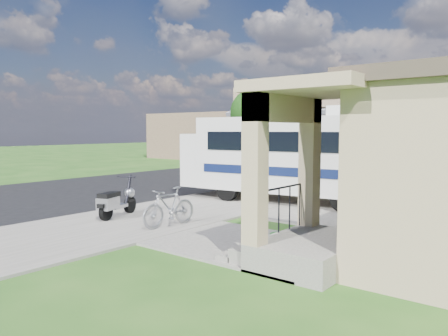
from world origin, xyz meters
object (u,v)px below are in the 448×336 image
Objects in this scene: scooter at (116,202)px; pickup_truck at (257,159)px; garden_hose at (280,240)px; shrub at (388,180)px; motorhome at (290,155)px; bicycle at (169,209)px; van at (312,154)px.

scooter is 0.28× the size of pickup_truck.
pickup_truck is 16.53m from garden_hose.
shrub is 0.44× the size of pickup_truck.
pickup_truck is at bearing 89.68° from scooter.
motorhome is 4.64× the size of scooter.
shrub is at bearing -40.51° from motorhome.
motorhome reaches higher than shrub.
shrub is 1.58× the size of bicycle.
garden_hose is (10.01, -20.81, -0.70)m from van.
shrub is 21.90m from van.
bicycle is 15.30m from pickup_truck.
motorhome is 6.26m from scooter.
pickup_truck is 13.29× the size of garden_hose.
bicycle is 3.69× the size of garden_hose.
motorhome is at bearing 118.13° from garden_hose.
van reaches higher than scooter.
van is at bearing -90.96° from pickup_truck.
shrub is (4.33, -2.82, -0.32)m from motorhome.
bicycle is at bearing 112.77° from pickup_truck.
pickup_truck is at bearing 126.15° from garden_hose.
van is at bearing 122.08° from shrub.
bicycle is 3.13m from garden_hose.
pickup_truck is at bearing 120.17° from bicycle.
bicycle is at bearing -150.08° from shrub.
garden_hose is at bearing -57.63° from van.
shrub is 7.34m from scooter.
scooter is 3.74× the size of garden_hose.
scooter reaches higher than bicycle.
pickup_truck is 1.10× the size of van.
bicycle is at bearing -65.24° from van.
garden_hose is (-1.61, -2.26, -1.26)m from shrub.
shrub is at bearing 132.67° from pickup_truck.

